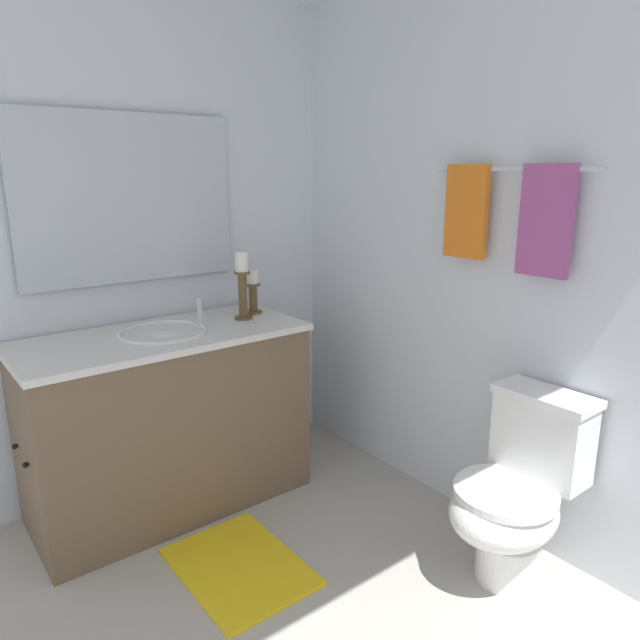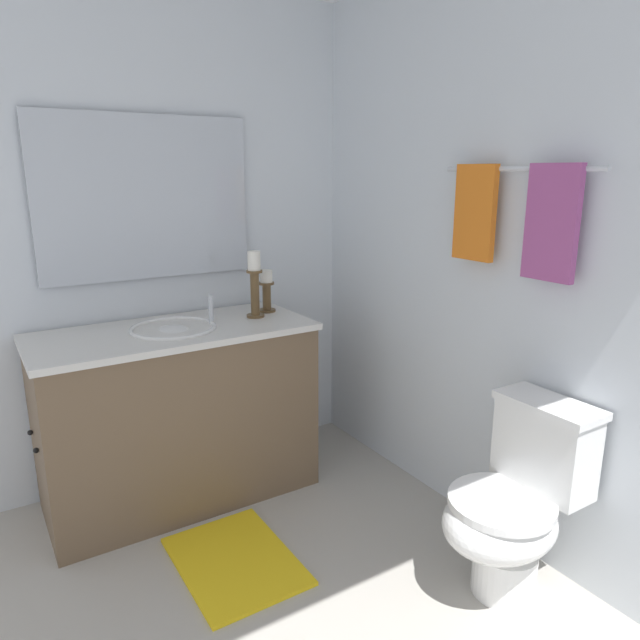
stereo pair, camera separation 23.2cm
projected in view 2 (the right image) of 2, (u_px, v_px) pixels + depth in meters
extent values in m
cube|color=#B2ADA3|center=(248.00, 613.00, 2.12)|extent=(2.45, 2.36, 0.02)
cube|color=silver|center=(493.00, 256.00, 2.42)|extent=(2.45, 0.04, 2.45)
cube|color=silver|center=(133.00, 244.00, 2.82)|extent=(0.04, 2.36, 2.45)
cube|color=brown|center=(179.00, 417.00, 2.79)|extent=(0.55, 1.25, 0.83)
cube|color=silver|center=(174.00, 332.00, 2.68)|extent=(0.58, 1.28, 0.03)
sphere|color=black|center=(30.00, 433.00, 2.53)|extent=(0.02, 0.02, 0.02)
sphere|color=black|center=(36.00, 450.00, 2.37)|extent=(0.02, 0.02, 0.02)
ellipsoid|color=white|center=(174.00, 339.00, 2.69)|extent=(0.38, 0.30, 0.11)
torus|color=white|center=(173.00, 328.00, 2.68)|extent=(0.40, 0.40, 0.02)
cylinder|color=silver|center=(211.00, 309.00, 2.76)|extent=(0.02, 0.02, 0.14)
cube|color=silver|center=(147.00, 198.00, 2.76)|extent=(0.02, 1.03, 0.77)
cylinder|color=brown|center=(267.00, 310.00, 3.01)|extent=(0.09, 0.09, 0.01)
cylinder|color=brown|center=(267.00, 298.00, 2.99)|extent=(0.04, 0.04, 0.14)
cylinder|color=brown|center=(266.00, 283.00, 2.97)|extent=(0.08, 0.08, 0.01)
cylinder|color=white|center=(266.00, 276.00, 2.96)|extent=(0.06, 0.06, 0.06)
cylinder|color=brown|center=(256.00, 316.00, 2.90)|extent=(0.09, 0.09, 0.01)
cylinder|color=brown|center=(255.00, 295.00, 2.87)|extent=(0.04, 0.04, 0.23)
cylinder|color=brown|center=(254.00, 271.00, 2.84)|extent=(0.08, 0.08, 0.01)
cylinder|color=white|center=(254.00, 261.00, 2.83)|extent=(0.06, 0.06, 0.09)
cylinder|color=white|center=(504.00, 570.00, 2.20)|extent=(0.24, 0.24, 0.18)
ellipsoid|color=white|center=(500.00, 522.00, 2.12)|extent=(0.38, 0.46, 0.24)
cylinder|color=white|center=(501.00, 503.00, 2.10)|extent=(0.39, 0.39, 0.03)
cube|color=white|center=(544.00, 448.00, 2.17)|extent=(0.36, 0.17, 0.32)
cube|color=white|center=(549.00, 405.00, 2.13)|extent=(0.38, 0.19, 0.03)
cylinder|color=silver|center=(518.00, 169.00, 2.19)|extent=(0.74, 0.02, 0.02)
cube|color=orange|center=(475.00, 213.00, 2.37)|extent=(0.20, 0.03, 0.39)
cube|color=#A54C8C|center=(552.00, 223.00, 2.07)|extent=(0.21, 0.03, 0.42)
cube|color=yellow|center=(235.00, 561.00, 2.38)|extent=(0.60, 0.44, 0.02)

